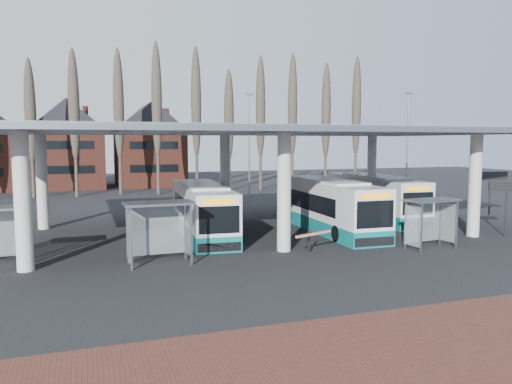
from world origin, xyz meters
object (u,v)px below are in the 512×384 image
object	(u,v)px
bus_1	(202,210)
bus_2	(326,206)
shelter_1	(158,219)
shelter_2	(429,213)
bus_3	(374,198)

from	to	relation	value
bus_1	bus_2	xyz separation A→B (m)	(7.75, -1.11, 0.07)
shelter_1	shelter_2	size ratio (longest dim) A/B	1.05
bus_1	bus_3	size ratio (longest dim) A/B	0.98
bus_3	shelter_2	xyz separation A→B (m)	(-3.18, -10.13, 0.43)
bus_2	bus_3	xyz separation A→B (m)	(5.56, 3.26, -0.04)
bus_1	bus_3	bearing A→B (deg)	13.36
bus_2	shelter_2	world-z (taller)	bus_2
bus_3	shelter_2	distance (m)	10.63
shelter_1	shelter_2	distance (m)	13.73
bus_2	shelter_1	distance (m)	12.56
shelter_2	shelter_1	bearing A→B (deg)	167.59
bus_3	shelter_2	bearing A→B (deg)	-102.47
bus_3	shelter_1	world-z (taller)	bus_3
bus_1	bus_2	bearing A→B (deg)	-3.96
bus_3	bus_2	bearing A→B (deg)	-144.67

